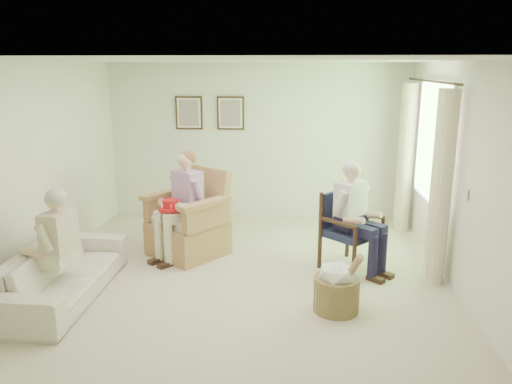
% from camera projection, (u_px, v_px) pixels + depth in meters
% --- Properties ---
extents(floor, '(5.50, 5.50, 0.00)m').
position_uv_depth(floor, '(241.00, 282.00, 6.05)').
color(floor, '#C4B39E').
rests_on(floor, ground).
extents(back_wall, '(5.00, 0.04, 2.60)m').
position_uv_depth(back_wall, '(258.00, 142.00, 8.39)').
color(back_wall, silver).
rests_on(back_wall, ground).
extents(front_wall, '(5.00, 0.04, 2.60)m').
position_uv_depth(front_wall, '(192.00, 274.00, 3.07)').
color(front_wall, silver).
rests_on(front_wall, ground).
extents(left_wall, '(0.04, 5.50, 2.60)m').
position_uv_depth(left_wall, '(31.00, 174.00, 5.92)').
color(left_wall, silver).
rests_on(left_wall, ground).
extents(right_wall, '(0.04, 5.50, 2.60)m').
position_uv_depth(right_wall, '(463.00, 181.00, 5.54)').
color(right_wall, silver).
rests_on(right_wall, ground).
extents(ceiling, '(5.00, 5.50, 0.02)m').
position_uv_depth(ceiling, '(239.00, 60.00, 5.41)').
color(ceiling, white).
rests_on(ceiling, back_wall).
extents(window, '(0.13, 2.50, 1.63)m').
position_uv_depth(window, '(434.00, 140.00, 6.64)').
color(window, '#2D6B23').
rests_on(window, right_wall).
extents(curtain_left, '(0.34, 0.34, 2.30)m').
position_uv_depth(curtain_left, '(441.00, 189.00, 5.81)').
color(curtain_left, beige).
rests_on(curtain_left, ground).
extents(curtain_right, '(0.34, 0.34, 2.30)m').
position_uv_depth(curtain_right, '(405.00, 159.00, 7.70)').
color(curtain_right, beige).
rests_on(curtain_right, ground).
extents(framed_print_left, '(0.45, 0.05, 0.55)m').
position_uv_depth(framed_print_left, '(189.00, 113.00, 8.32)').
color(framed_print_left, '#382114').
rests_on(framed_print_left, back_wall).
extents(framed_print_right, '(0.45, 0.05, 0.55)m').
position_uv_depth(framed_print_right, '(231.00, 113.00, 8.27)').
color(framed_print_right, '#382114').
rests_on(framed_print_right, back_wall).
extents(wicker_armchair, '(0.92, 0.91, 1.17)m').
position_uv_depth(wicker_armchair, '(188.00, 227.00, 6.89)').
color(wicker_armchair, tan).
rests_on(wicker_armchair, ground).
extents(wood_armchair, '(0.63, 0.60, 0.98)m').
position_uv_depth(wood_armchair, '(351.00, 226.00, 6.42)').
color(wood_armchair, black).
rests_on(wood_armchair, ground).
extents(sofa, '(2.03, 0.79, 0.59)m').
position_uv_depth(sofa, '(64.00, 272.00, 5.61)').
color(sofa, silver).
rests_on(sofa, ground).
extents(person_wicker, '(0.40, 0.62, 1.41)m').
position_uv_depth(person_wicker, '(185.00, 198.00, 6.63)').
color(person_wicker, beige).
rests_on(person_wicker, ground).
extents(person_dark, '(0.40, 0.62, 1.37)m').
position_uv_depth(person_dark, '(353.00, 210.00, 6.20)').
color(person_dark, '#1A1734').
rests_on(person_dark, ground).
extents(person_sofa, '(0.42, 0.63, 1.26)m').
position_uv_depth(person_sofa, '(54.00, 241.00, 5.37)').
color(person_sofa, beige).
rests_on(person_sofa, ground).
extents(red_hat, '(0.31, 0.31, 0.14)m').
position_uv_depth(red_hat, '(171.00, 206.00, 6.52)').
color(red_hat, '#B51217').
rests_on(red_hat, person_wicker).
extents(hatbox, '(0.64, 0.64, 0.71)m').
position_uv_depth(hatbox, '(337.00, 286.00, 5.28)').
color(hatbox, '#A28758').
rests_on(hatbox, ground).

